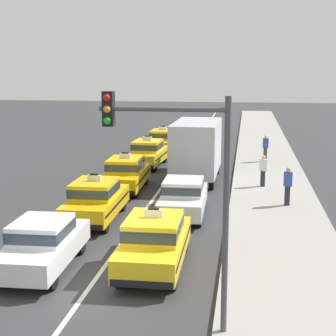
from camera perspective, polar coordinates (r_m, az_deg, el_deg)
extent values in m
plane|color=#353538|center=(15.06, -8.69, -12.95)|extent=(160.00, 160.00, 0.00)
cube|color=silver|center=(33.93, 1.35, 0.69)|extent=(0.14, 80.00, 0.01)
cube|color=#9E9993|center=(28.77, 11.18, -1.25)|extent=(4.00, 90.00, 0.15)
cylinder|color=black|center=(18.02, -14.13, -7.98)|extent=(0.26, 0.65, 0.64)
cylinder|color=black|center=(17.58, -9.68, -8.29)|extent=(0.26, 0.65, 0.64)
cylinder|color=black|center=(15.58, -17.86, -11.26)|extent=(0.26, 0.65, 0.64)
cylinder|color=black|center=(15.06, -12.75, -11.78)|extent=(0.26, 0.65, 0.64)
cube|color=silver|center=(16.42, -13.56, -8.63)|extent=(1.91, 4.36, 0.66)
cube|color=silver|center=(16.13, -13.78, -6.64)|extent=(1.63, 1.95, 0.60)
cube|color=#2D3842|center=(16.13, -13.78, -6.64)|extent=(1.65, 1.97, 0.33)
cylinder|color=black|center=(22.80, -8.70, -3.76)|extent=(0.25, 0.64, 0.64)
cylinder|color=black|center=(22.44, -5.06, -3.91)|extent=(0.25, 0.64, 0.64)
cylinder|color=black|center=(19.99, -11.13, -5.96)|extent=(0.25, 0.64, 0.64)
cylinder|color=black|center=(19.58, -7.01, -6.19)|extent=(0.25, 0.64, 0.64)
cube|color=yellow|center=(21.09, -7.94, -3.97)|extent=(1.89, 4.54, 0.70)
cube|color=black|center=(21.07, -7.95, -3.84)|extent=(1.90, 4.18, 0.10)
cube|color=yellow|center=(20.78, -8.10, -2.29)|extent=(1.64, 2.13, 0.64)
cube|color=#2D3842|center=(20.78, -8.10, -2.29)|extent=(1.66, 2.15, 0.35)
cube|color=white|center=(20.69, -8.14, -1.10)|extent=(0.56, 0.13, 0.24)
cube|color=black|center=(20.66, -8.15, -0.70)|extent=(0.32, 0.12, 0.06)
cube|color=black|center=(23.22, -6.49, -3.17)|extent=(1.71, 0.17, 0.20)
cube|color=black|center=(19.12, -9.68, -6.38)|extent=(1.71, 0.17, 0.20)
cylinder|color=black|center=(27.72, -5.51, -1.03)|extent=(0.26, 0.65, 0.64)
cylinder|color=black|center=(27.45, -2.50, -1.11)|extent=(0.26, 0.65, 0.64)
cylinder|color=black|center=(24.82, -7.00, -2.49)|extent=(0.26, 0.65, 0.64)
cylinder|color=black|center=(24.51, -3.64, -2.60)|extent=(0.26, 0.65, 0.64)
cube|color=yellow|center=(26.04, -4.64, -1.02)|extent=(1.95, 4.56, 0.70)
cube|color=black|center=(26.03, -4.65, -0.91)|extent=(1.96, 4.20, 0.10)
cube|color=yellow|center=(25.76, -4.73, 0.37)|extent=(1.67, 2.15, 0.64)
cube|color=#2D3842|center=(25.76, -4.73, 0.37)|extent=(1.69, 2.17, 0.35)
cube|color=white|center=(25.68, -4.75, 1.34)|extent=(0.56, 0.14, 0.24)
cube|color=black|center=(25.66, -4.75, 1.67)|extent=(0.32, 0.12, 0.06)
cube|color=black|center=(28.21, -3.76, -0.58)|extent=(1.71, 0.20, 0.20)
cube|color=black|center=(23.99, -5.67, -2.69)|extent=(1.71, 0.20, 0.20)
cylinder|color=black|center=(33.95, -2.83, 1.23)|extent=(0.27, 0.65, 0.64)
cylinder|color=black|center=(33.63, -0.39, 1.15)|extent=(0.27, 0.65, 0.64)
cylinder|color=black|center=(31.04, -4.18, 0.29)|extent=(0.27, 0.65, 0.64)
cylinder|color=black|center=(30.69, -1.52, 0.19)|extent=(0.27, 0.65, 0.64)
cube|color=yellow|center=(32.25, -2.21, 1.35)|extent=(1.98, 4.57, 0.70)
cube|color=black|center=(32.25, -2.21, 1.44)|extent=(1.99, 4.21, 0.10)
cube|color=yellow|center=(32.00, -2.28, 2.49)|extent=(1.68, 2.16, 0.64)
cube|color=#2D3842|center=(32.00, -2.28, 2.49)|extent=(1.70, 2.18, 0.35)
cube|color=white|center=(31.94, -2.29, 3.27)|extent=(0.56, 0.14, 0.24)
cube|color=black|center=(31.92, -2.29, 3.54)|extent=(0.32, 0.12, 0.06)
cube|color=black|center=(34.42, -1.37, 1.55)|extent=(1.71, 0.21, 0.20)
cube|color=black|center=(30.19, -3.17, 0.19)|extent=(1.71, 0.21, 0.20)
cylinder|color=black|center=(39.29, -1.18, 2.58)|extent=(0.25, 0.64, 0.64)
cylinder|color=black|center=(39.04, 0.95, 2.53)|extent=(0.25, 0.64, 0.64)
cylinder|color=black|center=(36.32, -2.09, 1.88)|extent=(0.25, 0.64, 0.64)
cylinder|color=black|center=(36.05, 0.20, 1.82)|extent=(0.25, 0.64, 0.64)
cube|color=yellow|center=(37.61, -0.52, 2.75)|extent=(1.88, 4.53, 0.70)
cube|color=black|center=(37.61, -0.52, 2.82)|extent=(1.90, 4.17, 0.10)
cube|color=yellow|center=(37.38, -0.56, 3.73)|extent=(1.64, 2.13, 0.64)
cube|color=#2D3842|center=(37.38, -0.56, 3.73)|extent=(1.66, 2.15, 0.35)
cube|color=white|center=(37.32, -0.56, 4.40)|extent=(0.56, 0.13, 0.24)
cube|color=black|center=(37.31, -0.56, 4.63)|extent=(0.32, 0.12, 0.06)
cube|color=black|center=(39.80, 0.05, 2.84)|extent=(1.71, 0.17, 0.20)
cube|color=black|center=(35.51, -1.15, 1.84)|extent=(1.71, 0.17, 0.20)
cylinder|color=black|center=(17.72, -3.06, -7.98)|extent=(0.25, 0.64, 0.64)
cylinder|color=black|center=(17.52, 1.74, -8.20)|extent=(0.25, 0.64, 0.64)
cylinder|color=black|center=(14.92, -5.29, -11.75)|extent=(0.25, 0.64, 0.64)
cylinder|color=black|center=(14.68, 0.47, -12.10)|extent=(0.25, 0.64, 0.64)
cube|color=yellow|center=(16.06, -1.48, -8.69)|extent=(1.88, 4.53, 0.70)
cube|color=black|center=(16.05, -1.48, -8.52)|extent=(1.89, 4.17, 0.10)
cube|color=yellow|center=(15.71, -1.58, -6.57)|extent=(1.64, 2.13, 0.64)
cube|color=#2D3842|center=(15.71, -1.58, -6.57)|extent=(1.66, 2.15, 0.35)
cube|color=white|center=(15.58, -1.59, -5.02)|extent=(0.56, 0.13, 0.24)
cube|color=black|center=(15.54, -1.59, -4.49)|extent=(0.32, 0.12, 0.06)
cube|color=black|center=(18.21, -0.36, -7.10)|extent=(1.71, 0.17, 0.20)
cube|color=black|center=(14.13, -2.93, -12.63)|extent=(1.71, 0.17, 0.20)
cylinder|color=black|center=(23.01, 0.26, -3.49)|extent=(0.26, 0.65, 0.64)
cylinder|color=black|center=(22.89, 3.85, -3.59)|extent=(0.26, 0.65, 0.64)
cylinder|color=black|center=(20.30, -0.72, -5.48)|extent=(0.26, 0.65, 0.64)
cylinder|color=black|center=(20.16, 3.36, -5.62)|extent=(0.26, 0.65, 0.64)
cube|color=silver|center=(21.49, 1.71, -3.64)|extent=(1.87, 4.34, 0.66)
cube|color=silver|center=(21.24, 1.69, -2.06)|extent=(1.61, 1.94, 0.60)
cube|color=#2D3842|center=(21.24, 1.69, -2.06)|extent=(1.63, 1.96, 0.33)
cylinder|color=black|center=(30.26, 1.82, 0.03)|extent=(0.25, 0.64, 0.64)
cylinder|color=black|center=(30.07, 5.41, -0.08)|extent=(0.25, 0.64, 0.64)
cylinder|color=black|center=(26.48, 0.71, -1.55)|extent=(0.25, 0.64, 0.64)
cylinder|color=black|center=(26.27, 4.81, -1.70)|extent=(0.25, 0.64, 0.64)
cube|color=#194C8C|center=(30.93, 3.82, 2.23)|extent=(2.13, 2.23, 2.10)
cube|color=#2D3842|center=(31.94, 4.01, 3.05)|extent=(1.93, 0.08, 0.76)
cube|color=#B2B7C1|center=(27.64, 3.17, 2.34)|extent=(2.36, 5.23, 2.70)
cylinder|color=black|center=(37.58, 3.30, 2.18)|extent=(0.25, 0.64, 0.64)
cylinder|color=black|center=(37.49, 5.55, 2.13)|extent=(0.25, 0.64, 0.64)
cylinder|color=black|center=(34.57, 2.89, 1.41)|extent=(0.25, 0.64, 0.64)
cylinder|color=black|center=(34.48, 5.33, 1.35)|extent=(0.25, 0.64, 0.64)
cube|color=yellow|center=(35.97, 4.28, 2.33)|extent=(1.86, 4.53, 0.70)
cube|color=black|center=(35.96, 4.28, 2.41)|extent=(1.88, 4.17, 0.10)
cube|color=yellow|center=(35.72, 4.28, 3.36)|extent=(1.63, 2.12, 0.64)
cube|color=#2D3842|center=(35.72, 4.28, 3.36)|extent=(1.65, 2.14, 0.35)
cube|color=white|center=(35.67, 4.29, 4.06)|extent=(0.56, 0.13, 0.24)
cube|color=black|center=(35.65, 4.29, 4.30)|extent=(0.32, 0.11, 0.06)
cube|color=black|center=(38.19, 4.48, 2.46)|extent=(1.71, 0.16, 0.20)
cube|color=black|center=(33.83, 4.04, 1.36)|extent=(1.71, 0.16, 0.20)
cylinder|color=#23232D|center=(23.23, 13.01, -2.98)|extent=(0.24, 0.24, 0.86)
cube|color=#2D4CA5|center=(23.06, 13.09, -1.19)|extent=(0.36, 0.22, 0.63)
sphere|color=tan|center=(22.98, 13.14, -0.16)|extent=(0.20, 0.20, 0.20)
cylinder|color=#473828|center=(33.77, 10.67, 1.45)|extent=(0.24, 0.24, 0.86)
cube|color=#2D4CA5|center=(33.65, 10.71, 2.70)|extent=(0.36, 0.22, 0.63)
sphere|color=beige|center=(33.59, 10.74, 3.42)|extent=(0.20, 0.20, 0.20)
cylinder|color=#23232D|center=(26.65, 10.41, -1.14)|extent=(0.24, 0.24, 0.81)
cube|color=silver|center=(26.51, 10.46, 0.33)|extent=(0.36, 0.22, 0.59)
sphere|color=beige|center=(26.44, 10.49, 1.20)|extent=(0.20, 0.20, 0.20)
cylinder|color=#47474C|center=(11.49, 6.38, -5.92)|extent=(0.14, 0.14, 5.50)
cylinder|color=#47474C|center=(11.17, -0.59, 6.47)|extent=(2.80, 0.10, 0.10)
cube|color=black|center=(11.43, -6.57, 6.50)|extent=(0.24, 0.24, 0.76)
sphere|color=red|center=(11.28, -6.78, 7.71)|extent=(0.16, 0.16, 0.16)
sphere|color=orange|center=(11.30, -6.75, 6.45)|extent=(0.16, 0.16, 0.16)
sphere|color=green|center=(11.32, -6.72, 5.19)|extent=(0.16, 0.16, 0.16)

